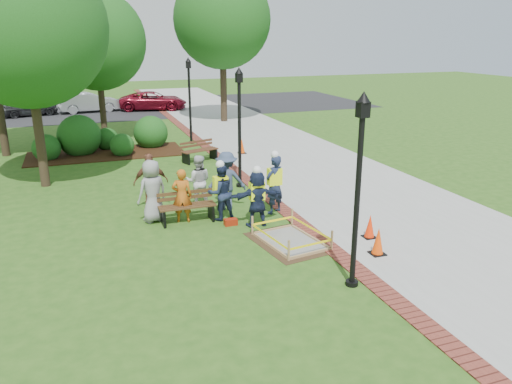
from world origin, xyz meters
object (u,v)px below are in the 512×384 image
object	(u,v)px
wet_concrete_pad	(291,234)
bench_near	(187,213)
lamp_near	(359,178)
hivis_worker_b	(274,183)
hivis_worker_a	(257,196)
cone_front	(378,242)
hivis_worker_c	(221,190)

from	to	relation	value
wet_concrete_pad	bench_near	world-z (taller)	bench_near
lamp_near	hivis_worker_b	distance (m)	5.17
bench_near	hivis_worker_b	size ratio (longest dim) A/B	0.84
lamp_near	hivis_worker_a	size ratio (longest dim) A/B	2.37
cone_front	hivis_worker_b	world-z (taller)	hivis_worker_b
bench_near	hivis_worker_b	distance (m)	2.80
hivis_worker_c	lamp_near	bearing A→B (deg)	-72.30
cone_front	lamp_near	size ratio (longest dim) A/B	0.17
bench_near	wet_concrete_pad	bearing A→B (deg)	-46.95
wet_concrete_pad	hivis_worker_a	xyz separation A→B (m)	(-0.42, 1.47, 0.66)
bench_near	cone_front	distance (m)	5.59
hivis_worker_b	hivis_worker_a	bearing A→B (deg)	-136.55
hivis_worker_a	hivis_worker_c	bearing A→B (deg)	134.53
bench_near	lamp_near	size ratio (longest dim) A/B	0.39
cone_front	lamp_near	world-z (taller)	lamp_near
hivis_worker_c	cone_front	bearing A→B (deg)	-51.51
lamp_near	hivis_worker_b	world-z (taller)	lamp_near
wet_concrete_pad	hivis_worker_c	bearing A→B (deg)	118.46
cone_front	hivis_worker_a	xyz separation A→B (m)	(-2.17, 2.94, 0.55)
bench_near	hivis_worker_a	world-z (taller)	hivis_worker_a
lamp_near	hivis_worker_c	bearing A→B (deg)	107.70
bench_near	cone_front	size ratio (longest dim) A/B	2.29
hivis_worker_b	lamp_near	bearing A→B (deg)	-91.40
hivis_worker_a	hivis_worker_c	xyz separation A→B (m)	(-0.84, 0.85, 0.01)
lamp_near	bench_near	bearing A→B (deg)	117.06
hivis_worker_a	hivis_worker_b	bearing A→B (deg)	43.45
hivis_worker_c	bench_near	bearing A→B (deg)	174.18
wet_concrete_pad	hivis_worker_b	bearing A→B (deg)	78.90
hivis_worker_b	hivis_worker_c	distance (m)	1.71
bench_near	cone_front	xyz separation A→B (m)	(4.01, -3.89, 0.06)
cone_front	hivis_worker_c	xyz separation A→B (m)	(-3.01, 3.78, 0.56)
hivis_worker_a	hivis_worker_b	distance (m)	1.20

